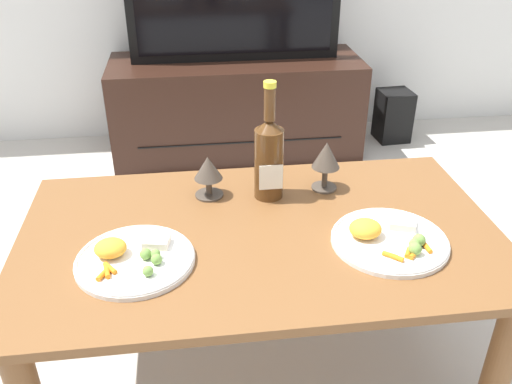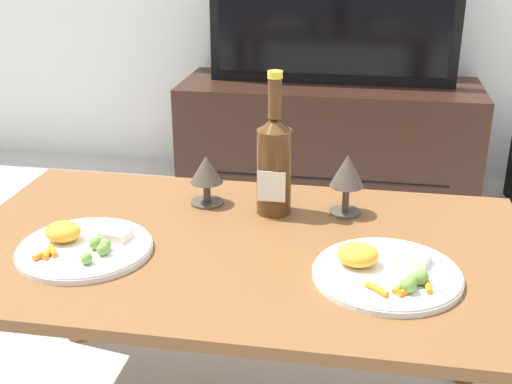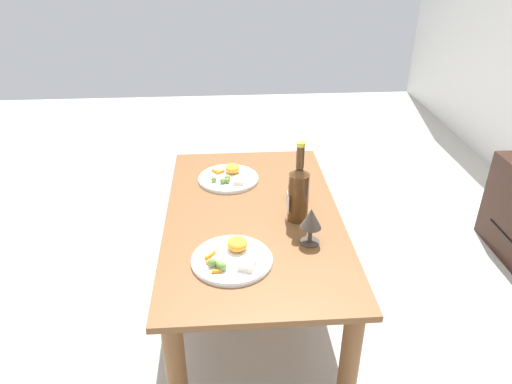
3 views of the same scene
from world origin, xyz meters
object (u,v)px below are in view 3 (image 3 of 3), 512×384
wine_bottle (299,191)px  dinner_plate_right (232,258)px  dinner_plate_left (229,177)px  goblet_left (297,182)px  dining_table (253,232)px  goblet_right (311,220)px

wine_bottle → dinner_plate_right: wine_bottle is taller
dinner_plate_left → wine_bottle: bearing=36.7°
wine_bottle → goblet_left: bearing=172.5°
dining_table → dinner_plate_right: 0.34m
dinner_plate_right → goblet_left: bearing=145.6°
goblet_right → goblet_left: bearing=180.0°
dinner_plate_left → dining_table: bearing=16.4°
dining_table → dinner_plate_left: 0.35m
dinner_plate_right → goblet_right: bearing=107.3°
dining_table → goblet_right: goblet_right is taller
goblet_left → dinner_plate_right: 0.53m
goblet_right → dining_table: bearing=-137.3°
goblet_left → dinner_plate_left: (-0.20, -0.29, -0.07)m
dining_table → dinner_plate_right: bearing=-17.0°
goblet_left → goblet_right: size_ratio=0.84×
dinner_plate_left → dinner_plate_right: dinner_plate_right is taller
dinner_plate_left → goblet_left: bearing=56.4°
goblet_left → wine_bottle: bearing=-7.5°
dinner_plate_right → wine_bottle: bearing=133.8°
wine_bottle → goblet_right: bearing=7.5°
wine_bottle → dinner_plate_right: size_ratio=1.17×
dinner_plate_left → goblet_right: bearing=28.8°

